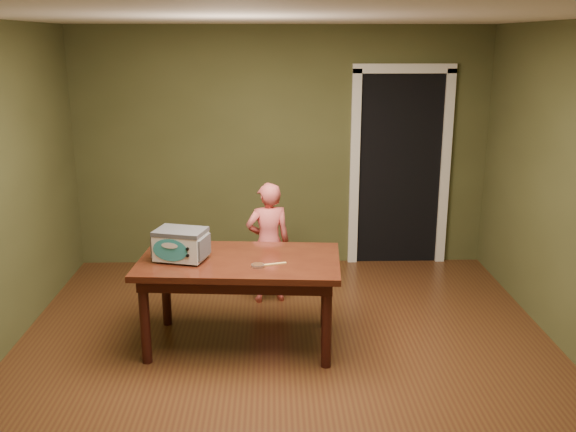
# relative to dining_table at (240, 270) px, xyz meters

# --- Properties ---
(floor) EXTENTS (5.00, 5.00, 0.00)m
(floor) POSITION_rel_dining_table_xyz_m (0.37, -0.45, -0.65)
(floor) COLOR #523117
(floor) RESTS_ON ground
(room_shell) EXTENTS (4.52, 5.02, 2.61)m
(room_shell) POSITION_rel_dining_table_xyz_m (0.37, -0.45, 1.06)
(room_shell) COLOR #4B4E29
(room_shell) RESTS_ON ground
(doorway) EXTENTS (1.10, 0.66, 2.25)m
(doorway) POSITION_rel_dining_table_xyz_m (1.67, 2.33, 0.41)
(doorway) COLOR black
(doorway) RESTS_ON ground
(dining_table) EXTENTS (1.66, 1.01, 0.75)m
(dining_table) POSITION_rel_dining_table_xyz_m (0.00, 0.00, 0.00)
(dining_table) COLOR #39150D
(dining_table) RESTS_ON floor
(toy_oven) EXTENTS (0.46, 0.37, 0.25)m
(toy_oven) POSITION_rel_dining_table_xyz_m (-0.46, -0.02, 0.24)
(toy_oven) COLOR #4C4F54
(toy_oven) RESTS_ON dining_table
(baking_pan) EXTENTS (0.10, 0.10, 0.02)m
(baking_pan) POSITION_rel_dining_table_xyz_m (0.15, -0.20, 0.11)
(baking_pan) COLOR silver
(baking_pan) RESTS_ON dining_table
(spatula) EXTENTS (0.18, 0.07, 0.01)m
(spatula) POSITION_rel_dining_table_xyz_m (0.28, -0.14, 0.10)
(spatula) COLOR #E7B964
(spatula) RESTS_ON dining_table
(child) EXTENTS (0.48, 0.36, 1.17)m
(child) POSITION_rel_dining_table_xyz_m (0.23, 0.92, -0.07)
(child) COLOR #F16463
(child) RESTS_ON floor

